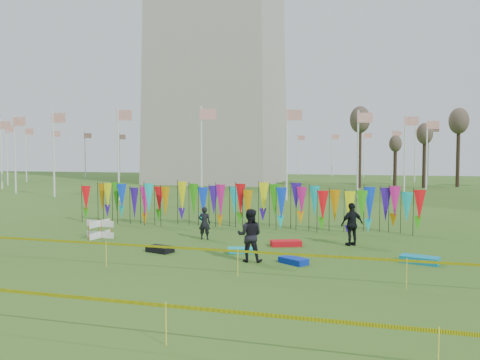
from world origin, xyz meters
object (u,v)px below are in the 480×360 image
(kite_bag_teal, at_px, (420,260))
(kite_bag_turquoise, at_px, (241,250))
(kite_bag_blue, at_px, (293,261))
(kite_bag_black, at_px, (160,249))
(person_left, at_px, (204,223))
(kite_bag_red, at_px, (286,243))
(person_right, at_px, (352,224))
(box_kite, at_px, (100,229))
(person_mid, at_px, (250,235))

(kite_bag_teal, bearing_deg, kite_bag_turquoise, -179.89)
(kite_bag_blue, xyz_separation_m, kite_bag_black, (-5.45, 0.55, 0.01))
(person_left, height_order, kite_bag_black, person_left)
(kite_bag_red, bearing_deg, person_right, 17.23)
(box_kite, distance_m, person_left, 4.91)
(box_kite, relative_size, kite_bag_black, 0.82)
(box_kite, height_order, kite_bag_teal, box_kite)
(person_mid, xyz_separation_m, kite_bag_turquoise, (-0.72, 1.38, -0.86))
(box_kite, bearing_deg, kite_bag_teal, -5.73)
(box_kite, bearing_deg, kite_bag_black, -27.79)
(person_left, xyz_separation_m, kite_bag_teal, (9.05, -2.39, -0.63))
(box_kite, bearing_deg, kite_bag_blue, -15.77)
(kite_bag_blue, height_order, kite_bag_red, kite_bag_red)
(person_mid, bearing_deg, kite_bag_turquoise, -68.27)
(person_mid, relative_size, kite_bag_turquoise, 1.89)
(person_left, height_order, kite_bag_blue, person_left)
(person_left, bearing_deg, kite_bag_black, 67.93)
(person_mid, xyz_separation_m, kite_bag_teal, (5.93, 1.39, -0.84))
(person_left, bearing_deg, person_mid, 120.90)
(person_left, height_order, kite_bag_turquoise, person_left)
(person_mid, relative_size, kite_bag_red, 1.50)
(person_mid, distance_m, person_right, 5.36)
(kite_bag_turquoise, bearing_deg, kite_bag_blue, -29.09)
(kite_bag_red, bearing_deg, person_mid, -103.13)
(person_right, bearing_deg, kite_bag_red, -20.86)
(person_right, distance_m, kite_bag_red, 2.94)
(person_mid, distance_m, kite_bag_blue, 1.81)
(person_left, relative_size, person_mid, 0.79)
(box_kite, relative_size, kite_bag_teal, 0.65)
(person_right, distance_m, kite_bag_turquoise, 5.05)
(kite_bag_red, distance_m, kite_bag_black, 5.31)
(kite_bag_turquoise, bearing_deg, person_mid, -62.41)
(box_kite, distance_m, kite_bag_blue, 9.89)
(person_right, height_order, kite_bag_turquoise, person_right)
(kite_bag_black, height_order, kite_bag_teal, kite_bag_teal)
(person_mid, height_order, kite_bag_turquoise, person_mid)
(person_left, xyz_separation_m, kite_bag_blue, (4.71, -3.68, -0.65))
(kite_bag_teal, bearing_deg, kite_bag_red, 160.21)
(person_left, bearing_deg, kite_bag_teal, 156.54)
(person_mid, relative_size, person_right, 1.04)
(person_mid, distance_m, kite_bag_black, 4.01)
(person_right, height_order, kite_bag_blue, person_right)
(kite_bag_red, bearing_deg, kite_bag_blue, -75.28)
(box_kite, xyz_separation_m, kite_bag_turquoise, (7.20, -1.40, -0.32))
(person_left, height_order, kite_bag_teal, person_left)
(kite_bag_red, relative_size, kite_bag_black, 1.24)
(person_left, xyz_separation_m, kite_bag_red, (3.88, -0.52, -0.64))
(person_right, bearing_deg, kite_bag_blue, 26.81)
(person_right, relative_size, kite_bag_blue, 1.81)
(person_left, relative_size, kite_bag_teal, 1.16)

